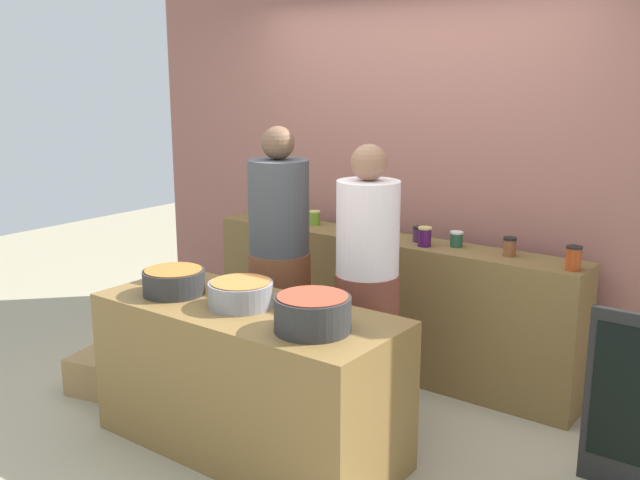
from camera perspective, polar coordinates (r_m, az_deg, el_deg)
name	(u,v)px	position (r m, az deg, el deg)	size (l,w,h in m)	color
ground	(284,426)	(4.34, -2.85, -14.50)	(12.00, 12.00, 0.00)	tan
storefront_wall	(414,148)	(5.07, 7.49, 7.27)	(4.80, 0.12, 3.00)	#9A6055
display_shelf	(385,303)	(4.99, 5.16, -4.99)	(2.70, 0.36, 0.93)	brown
prep_table	(248,379)	(3.96, -5.72, -10.87)	(1.70, 0.70, 0.81)	brown
preserve_jar_0	(263,211)	(5.44, -4.56, 2.31)	(0.08, 0.08, 0.13)	orange
preserve_jar_1	(315,218)	(5.24, -0.41, 1.78)	(0.08, 0.08, 0.10)	olive
preserve_jar_2	(359,222)	(5.04, 3.07, 1.42)	(0.08, 0.08, 0.12)	#4F0F4E
preserve_jar_3	(418,234)	(4.76, 7.79, 0.47)	(0.08, 0.08, 0.10)	#47264A
preserve_jar_4	(425,237)	(4.64, 8.29, 0.27)	(0.09, 0.09, 0.13)	#40124B
preserve_jar_5	(456,239)	(4.66, 10.75, 0.07)	(0.08, 0.08, 0.10)	#224C35
preserve_jar_6	(510,247)	(4.50, 14.79, -0.51)	(0.08, 0.08, 0.12)	brown
preserve_jar_7	(574,258)	(4.28, 19.45, -1.36)	(0.09, 0.09, 0.14)	#A53B15
cooking_pot_left	(174,282)	(4.07, -11.51, -3.26)	(0.34, 0.34, 0.14)	#2D2D2D
cooking_pot_center	(241,294)	(3.80, -6.29, -4.28)	(0.34, 0.34, 0.14)	gray
cooking_pot_right	(313,314)	(3.42, -0.60, -5.84)	(0.37, 0.37, 0.17)	#2D2D2D
cook_with_tongs	(280,278)	(4.47, -3.21, -3.03)	(0.39, 0.39, 1.70)	brown
cook_in_cap	(367,299)	(4.19, 3.73, -4.66)	(0.38, 0.38, 1.63)	brown
bread_crate	(105,373)	(4.92, -16.65, -10.03)	(0.39, 0.35, 0.24)	#9C774A
chalkboard_sign	(636,405)	(3.84, 23.74, -11.85)	(0.48, 0.05, 0.91)	black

